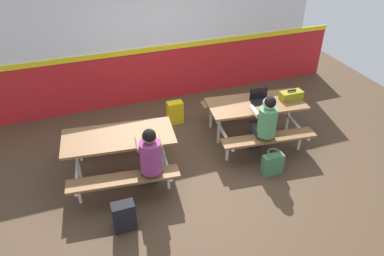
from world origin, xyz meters
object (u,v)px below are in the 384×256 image
at_px(picnic_table_right, 255,111).
at_px(student_further, 265,122).
at_px(picnic_table_left, 119,145).
at_px(tote_bag_bright, 272,164).
at_px(toolbox_grey, 291,95).
at_px(laptop_dark, 260,99).
at_px(backpack_dark, 175,112).
at_px(student_nearer, 150,156).
at_px(satchel_spare, 124,216).

xyz_separation_m(picnic_table_right, student_further, (-0.12, -0.55, 0.13)).
xyz_separation_m(picnic_table_left, student_further, (2.30, -0.34, 0.13)).
height_order(picnic_table_left, picnic_table_right, same).
bearing_deg(tote_bag_bright, toolbox_grey, 48.55).
distance_m(picnic_table_left, toolbox_grey, 3.07).
relative_size(picnic_table_right, tote_bag_bright, 4.06).
bearing_deg(laptop_dark, backpack_dark, 142.04).
bearing_deg(picnic_table_left, student_nearer, -60.53).
xyz_separation_m(picnic_table_left, picnic_table_right, (2.42, 0.20, 0.00)).
bearing_deg(toolbox_grey, satchel_spare, -158.82).
height_order(student_nearer, student_further, same).
xyz_separation_m(student_further, laptop_dark, (0.20, 0.58, 0.08)).
bearing_deg(picnic_table_left, student_further, -8.48).
bearing_deg(picnic_table_right, toolbox_grey, -6.31).
height_order(picnic_table_right, backpack_dark, picnic_table_right).
bearing_deg(picnic_table_right, tote_bag_bright, -99.97).
height_order(picnic_table_left, laptop_dark, laptop_dark).
height_order(student_further, laptop_dark, student_further).
height_order(student_nearer, toolbox_grey, student_nearer).
relative_size(toolbox_grey, tote_bag_bright, 0.93).
bearing_deg(tote_bag_bright, picnic_table_left, 160.63).
distance_m(student_nearer, tote_bag_bright, 1.98).
bearing_deg(tote_bag_bright, laptop_dark, 76.00).
relative_size(picnic_table_right, backpack_dark, 3.96).
distance_m(picnic_table_left, student_nearer, 0.70).
distance_m(tote_bag_bright, satchel_spare, 2.45).
distance_m(picnic_table_right, toolbox_grey, 0.69).
height_order(picnic_table_left, student_nearer, student_nearer).
height_order(toolbox_grey, satchel_spare, toolbox_grey).
distance_m(student_further, laptop_dark, 0.62).
bearing_deg(picnic_table_right, student_further, -102.77).
bearing_deg(picnic_table_left, backpack_dark, 43.89).
height_order(student_further, toolbox_grey, student_further).
bearing_deg(picnic_table_right, student_nearer, -158.93).
xyz_separation_m(student_further, tote_bag_bright, (-0.05, -0.45, -0.51)).
bearing_deg(backpack_dark, toolbox_grey, -30.69).
bearing_deg(student_further, laptop_dark, 70.48).
height_order(backpack_dark, tote_bag_bright, backpack_dark).
relative_size(student_nearer, backpack_dark, 2.74).
bearing_deg(student_nearer, satchel_spare, -134.71).
relative_size(picnic_table_left, picnic_table_right, 1.00).
distance_m(laptop_dark, toolbox_grey, 0.57).
relative_size(laptop_dark, tote_bag_bright, 0.80).
height_order(picnic_table_right, tote_bag_bright, picnic_table_right).
distance_m(student_nearer, backpack_dark, 2.08).
bearing_deg(satchel_spare, picnic_table_left, 80.81).
height_order(picnic_table_left, backpack_dark, picnic_table_left).
relative_size(laptop_dark, toolbox_grey, 0.86).
bearing_deg(picnic_table_right, picnic_table_left, -175.17).
distance_m(picnic_table_right, student_nearer, 2.23).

